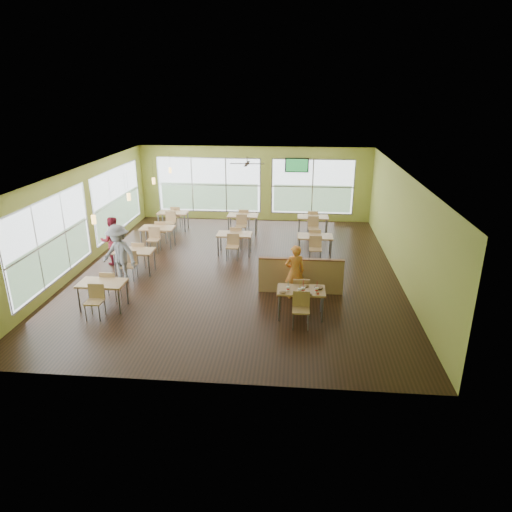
% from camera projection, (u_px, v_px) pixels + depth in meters
% --- Properties ---
extents(room, '(12.00, 12.04, 3.20)m').
position_uv_depth(room, '(237.00, 222.00, 14.16)').
color(room, black).
rests_on(room, ground).
extents(window_bays, '(9.24, 10.24, 2.38)m').
position_uv_depth(window_bays, '(178.00, 201.00, 17.29)').
color(window_bays, white).
rests_on(window_bays, room).
extents(main_table, '(1.22, 1.52, 0.87)m').
position_uv_depth(main_table, '(301.00, 294.00, 11.53)').
color(main_table, tan).
rests_on(main_table, floor).
extents(half_wall_divider, '(2.40, 0.14, 1.04)m').
position_uv_depth(half_wall_divider, '(301.00, 276.00, 12.92)').
color(half_wall_divider, tan).
rests_on(half_wall_divider, floor).
extents(dining_tables, '(6.92, 8.72, 0.87)m').
position_uv_depth(dining_tables, '(214.00, 234.00, 16.18)').
color(dining_tables, tan).
rests_on(dining_tables, floor).
extents(pendant_lights, '(0.11, 7.31, 0.86)m').
position_uv_depth(pendant_lights, '(141.00, 189.00, 14.76)').
color(pendant_lights, '#2D2119').
rests_on(pendant_lights, ceiling).
extents(ceiling_fan, '(1.25, 1.25, 0.29)m').
position_uv_depth(ceiling_fan, '(247.00, 163.00, 16.49)').
color(ceiling_fan, '#2D2119').
rests_on(ceiling_fan, ceiling).
extents(tv_backwall, '(1.00, 0.07, 0.60)m').
position_uv_depth(tv_backwall, '(297.00, 165.00, 19.22)').
color(tv_backwall, black).
rests_on(tv_backwall, wall_back).
extents(man_plaid, '(0.64, 0.51, 1.55)m').
position_uv_depth(man_plaid, '(295.00, 272.00, 12.53)').
color(man_plaid, '#FB561B').
rests_on(man_plaid, floor).
extents(patron_maroon, '(0.95, 0.85, 1.61)m').
position_uv_depth(patron_maroon, '(113.00, 241.00, 14.96)').
color(patron_maroon, maroon).
rests_on(patron_maroon, floor).
extents(patron_grey, '(1.33, 1.02, 1.81)m').
position_uv_depth(patron_grey, '(119.00, 254.00, 13.47)').
color(patron_grey, slate).
rests_on(patron_grey, floor).
extents(cup_blue, '(0.09, 0.09, 0.31)m').
position_uv_depth(cup_blue, '(288.00, 288.00, 11.39)').
color(cup_blue, white).
rests_on(cup_blue, main_table).
extents(cup_yellow, '(0.10, 0.10, 0.36)m').
position_uv_depth(cup_yellow, '(300.00, 291.00, 11.24)').
color(cup_yellow, white).
rests_on(cup_yellow, main_table).
extents(cup_red_near, '(0.10, 0.10, 0.37)m').
position_uv_depth(cup_red_near, '(303.00, 290.00, 11.29)').
color(cup_red_near, white).
rests_on(cup_red_near, main_table).
extents(cup_red_far, '(0.09, 0.09, 0.33)m').
position_uv_depth(cup_red_far, '(317.00, 290.00, 11.31)').
color(cup_red_far, white).
rests_on(cup_red_far, main_table).
extents(food_basket, '(0.23, 0.23, 0.05)m').
position_uv_depth(food_basket, '(319.00, 288.00, 11.52)').
color(food_basket, black).
rests_on(food_basket, main_table).
extents(ketchup_cup, '(0.06, 0.06, 0.03)m').
position_uv_depth(ketchup_cup, '(318.00, 294.00, 11.23)').
color(ketchup_cup, '#A4250D').
rests_on(ketchup_cup, main_table).
extents(wrapper_left, '(0.20, 0.19, 0.04)m').
position_uv_depth(wrapper_left, '(283.00, 292.00, 11.29)').
color(wrapper_left, '#986D49').
rests_on(wrapper_left, main_table).
extents(wrapper_mid, '(0.19, 0.17, 0.05)m').
position_uv_depth(wrapper_mid, '(305.00, 286.00, 11.63)').
color(wrapper_mid, '#986D49').
rests_on(wrapper_mid, main_table).
extents(wrapper_right, '(0.17, 0.16, 0.04)m').
position_uv_depth(wrapper_right, '(309.00, 294.00, 11.18)').
color(wrapper_right, '#986D49').
rests_on(wrapper_right, main_table).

